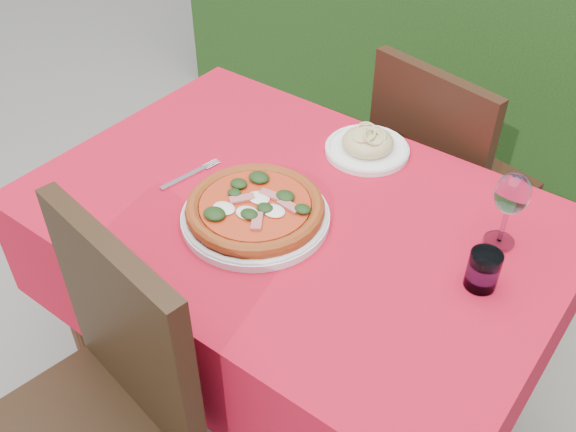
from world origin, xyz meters
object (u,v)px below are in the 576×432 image
Objects in this scene: wine_glass at (512,197)px; pasta_plate at (367,145)px; chair_far at (440,175)px; water_glass at (483,272)px; fork at (184,177)px; pizza_plate at (255,211)px; chair_near at (96,410)px.

pasta_plate is at bearing 163.87° from wine_glass.
water_glass is (0.35, -0.59, 0.26)m from chair_far.
pasta_plate is at bearing 60.85° from fork.
chair_far reaches higher than pizza_plate.
wine_glass is (0.33, -0.44, 0.36)m from chair_far.
pizza_plate reaches higher than fork.
fork is (-0.25, 0.02, -0.03)m from pizza_plate.
pasta_plate is (0.09, 0.90, 0.22)m from chair_near.
chair_far is at bearing 120.71° from water_glass.
chair_far is 4.07× the size of pasta_plate.
wine_glass is 0.79m from fork.
pasta_plate is 0.52m from water_glass.
pizza_plate is 0.52m from water_glass.
wine_glass is at bearing 97.89° from water_glass.
pasta_plate is at bearing 148.50° from water_glass.
pizza_plate is 0.25m from fork.
water_glass is at bearing -82.11° from wine_glass.
pizza_plate reaches higher than pasta_plate.
wine_glass reaches higher than fork.
water_glass is at bearing 13.66° from pizza_plate.
wine_glass reaches higher than pizza_plate.
chair_far is 0.42m from pasta_plate.
pasta_plate is 1.17× the size of fork.
fork is (-0.31, -0.38, -0.02)m from pasta_plate.
fork is at bearing 121.97° from chair_near.
wine_glass is (0.48, 0.27, 0.10)m from pizza_plate.
fork is at bearing -172.00° from water_glass.
pasta_plate is (-0.09, -0.32, 0.25)m from chair_far.
chair_near is at bearing -95.80° from pasta_plate.
chair_near is at bearing -130.71° from water_glass.
chair_near is 1.06× the size of chair_far.
chair_near is 0.93m from pasta_plate.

